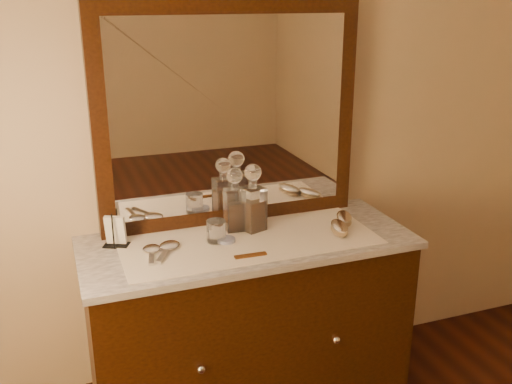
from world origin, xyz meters
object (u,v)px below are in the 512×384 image
at_px(decanter_right, 253,205).
at_px(brush_far, 344,219).
at_px(hand_mirror_inner, 168,247).
at_px(mirror_frame, 229,115).
at_px(comb, 251,255).
at_px(dresser_cabinet, 249,327).
at_px(napkin_rack, 116,232).
at_px(pin_dish, 226,240).
at_px(hand_mirror_outer, 152,250).
at_px(brush_near, 339,228).
at_px(decanter_left, 235,206).

bearing_deg(decanter_right, brush_far, -9.86).
bearing_deg(hand_mirror_inner, mirror_frame, 34.04).
xyz_separation_m(mirror_frame, brush_far, (0.48, -0.23, -0.47)).
xyz_separation_m(comb, brush_far, (0.53, 0.19, 0.02)).
height_order(dresser_cabinet, napkin_rack, napkin_rack).
bearing_deg(decanter_right, pin_dish, -150.08).
relative_size(napkin_rack, hand_mirror_outer, 0.79).
xyz_separation_m(decanter_right, brush_far, (0.42, -0.07, -0.10)).
relative_size(mirror_frame, brush_near, 6.96).
relative_size(brush_far, hand_mirror_outer, 0.86).
bearing_deg(mirror_frame, napkin_rack, -167.80).
distance_m(comb, hand_mirror_inner, 0.35).
bearing_deg(brush_near, napkin_rack, 167.85).
height_order(brush_near, hand_mirror_inner, brush_near).
xyz_separation_m(dresser_cabinet, comb, (-0.05, -0.17, 0.45)).
height_order(brush_near, brush_far, brush_near).
height_order(mirror_frame, pin_dish, mirror_frame).
relative_size(brush_near, hand_mirror_outer, 0.87).
height_order(decanter_right, brush_near, decanter_right).
bearing_deg(pin_dish, hand_mirror_outer, 179.74).
bearing_deg(brush_far, mirror_frame, 154.46).
relative_size(mirror_frame, napkin_rack, 7.66).
bearing_deg(dresser_cabinet, decanter_left, 99.39).
bearing_deg(decanter_left, brush_far, -11.72).
xyz_separation_m(napkin_rack, decanter_right, (0.60, -0.04, 0.06)).
bearing_deg(decanter_left, brush_near, -25.01).
height_order(comb, hand_mirror_inner, hand_mirror_inner).
height_order(dresser_cabinet, hand_mirror_inner, hand_mirror_inner).
bearing_deg(hand_mirror_inner, pin_dish, -1.81).
relative_size(pin_dish, brush_far, 0.47).
bearing_deg(decanter_left, hand_mirror_inner, -161.42).
relative_size(decanter_left, hand_mirror_outer, 1.45).
bearing_deg(pin_dish, decanter_right, 29.92).
distance_m(comb, decanter_left, 0.31).
height_order(decanter_left, brush_far, decanter_left).
bearing_deg(decanter_right, brush_near, -25.70).
bearing_deg(brush_far, pin_dish, -178.49).
distance_m(decanter_left, hand_mirror_outer, 0.43).
xyz_separation_m(decanter_right, hand_mirror_inner, (-0.40, -0.08, -0.11)).
bearing_deg(napkin_rack, hand_mirror_outer, -44.47).
distance_m(mirror_frame, hand_mirror_outer, 0.69).
relative_size(dresser_cabinet, decanter_right, 4.56).
relative_size(dresser_cabinet, decanter_left, 4.85).
bearing_deg(hand_mirror_outer, decanter_right, 10.42).
relative_size(pin_dish, hand_mirror_outer, 0.40).
relative_size(pin_dish, decanter_right, 0.26).
xyz_separation_m(mirror_frame, decanter_right, (0.05, -0.15, -0.38)).
relative_size(pin_dish, comb, 0.60).
bearing_deg(hand_mirror_inner, dresser_cabinet, -1.59).
bearing_deg(brush_near, dresser_cabinet, 169.17).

